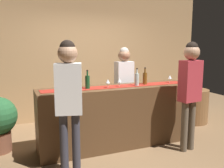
{
  "coord_description": "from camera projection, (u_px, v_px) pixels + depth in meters",
  "views": [
    {
      "loc": [
        -1.65,
        -3.76,
        1.74
      ],
      "look_at": [
        -0.11,
        0.0,
        1.08
      ],
      "focal_mm": 39.84,
      "sensor_mm": 36.0,
      "label": 1
    }
  ],
  "objects": [
    {
      "name": "wine_glass_mid_counter",
      "position": [
        119.0,
        80.0,
        4.13
      ],
      "size": [
        0.07,
        0.07,
        0.14
      ],
      "color": "silver",
      "rests_on": "bar_counter"
    },
    {
      "name": "customer_sipping",
      "position": [
        190.0,
        84.0,
        3.94
      ],
      "size": [
        0.36,
        0.25,
        1.77
      ],
      "rotation": [
        0.0,
        0.0,
        0.13
      ],
      "color": "brown",
      "rests_on": "ground"
    },
    {
      "name": "wine_glass_far_end",
      "position": [
        108.0,
        82.0,
        4.01
      ],
      "size": [
        0.07,
        0.07,
        0.14
      ],
      "color": "silver",
      "rests_on": "bar_counter"
    },
    {
      "name": "round_side_table",
      "position": [
        192.0,
        106.0,
        5.55
      ],
      "size": [
        0.68,
        0.68,
        0.74
      ],
      "primitive_type": "cylinder",
      "color": "brown",
      "rests_on": "ground"
    },
    {
      "name": "ground_plane",
      "position": [
        118.0,
        145.0,
        4.33
      ],
      "size": [
        10.0,
        10.0,
        0.0
      ],
      "primitive_type": "plane",
      "color": "brown"
    },
    {
      "name": "wine_bottle_green",
      "position": [
        87.0,
        82.0,
        3.93
      ],
      "size": [
        0.07,
        0.07,
        0.3
      ],
      "color": "#194723",
      "rests_on": "bar_counter"
    },
    {
      "name": "counter_runner_cloth",
      "position": [
        118.0,
        86.0,
        4.16
      ],
      "size": [
        2.55,
        0.28,
        0.01
      ],
      "primitive_type": "cube",
      "color": "maroon",
      "rests_on": "bar_counter"
    },
    {
      "name": "back_wall",
      "position": [
        86.0,
        56.0,
        5.83
      ],
      "size": [
        6.0,
        0.12,
        2.9
      ],
      "primitive_type": "cube",
      "color": "tan",
      "rests_on": "ground"
    },
    {
      "name": "bar_counter",
      "position": [
        118.0,
        116.0,
        4.25
      ],
      "size": [
        2.69,
        0.6,
        1.03
      ],
      "primitive_type": "cube",
      "color": "#543821",
      "rests_on": "ground"
    },
    {
      "name": "wine_bottle_clear",
      "position": [
        137.0,
        79.0,
        4.21
      ],
      "size": [
        0.07,
        0.07,
        0.3
      ],
      "color": "#B2C6C1",
      "rests_on": "bar_counter"
    },
    {
      "name": "bartender",
      "position": [
        124.0,
        80.0,
        4.83
      ],
      "size": [
        0.35,
        0.23,
        1.67
      ],
      "rotation": [
        0.0,
        0.0,
        3.19
      ],
      "color": "#26262B",
      "rests_on": "ground"
    },
    {
      "name": "customer_browsing",
      "position": [
        69.0,
        92.0,
        3.2
      ],
      "size": [
        0.38,
        0.28,
        1.79
      ],
      "rotation": [
        0.0,
        0.0,
        -0.27
      ],
      "color": "#33333D",
      "rests_on": "ground"
    },
    {
      "name": "vase_on_side_table",
      "position": [
        195.0,
        84.0,
        5.51
      ],
      "size": [
        0.13,
        0.13,
        0.24
      ],
      "primitive_type": "cylinder",
      "color": "#B7B2A8",
      "rests_on": "round_side_table"
    },
    {
      "name": "wine_bottle_amber",
      "position": [
        145.0,
        78.0,
        4.35
      ],
      "size": [
        0.07,
        0.07,
        0.3
      ],
      "color": "brown",
      "rests_on": "bar_counter"
    },
    {
      "name": "wine_glass_near_customer",
      "position": [
        170.0,
        77.0,
        4.54
      ],
      "size": [
        0.07,
        0.07,
        0.14
      ],
      "color": "silver",
      "rests_on": "bar_counter"
    }
  ]
}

